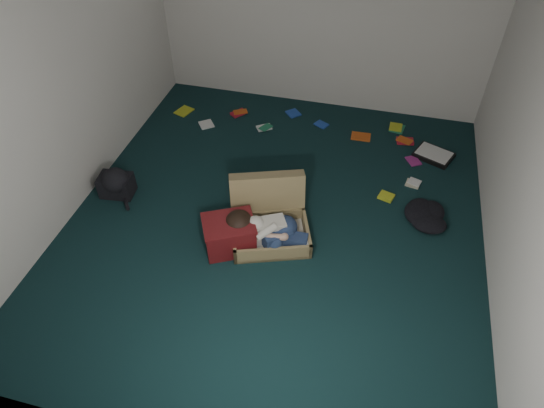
% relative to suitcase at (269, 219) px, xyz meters
% --- Properties ---
extents(floor, '(4.50, 4.50, 0.00)m').
position_rel_suitcase_xyz_m(floor, '(0.03, 0.16, -0.16)').
color(floor, black).
rests_on(floor, ground).
extents(wall_back, '(4.50, 0.00, 4.50)m').
position_rel_suitcase_xyz_m(wall_back, '(0.03, 2.41, 1.14)').
color(wall_back, silver).
rests_on(wall_back, ground).
extents(wall_front, '(4.50, 0.00, 4.50)m').
position_rel_suitcase_xyz_m(wall_front, '(0.03, -2.09, 1.14)').
color(wall_front, silver).
rests_on(wall_front, ground).
extents(wall_left, '(0.00, 4.50, 4.50)m').
position_rel_suitcase_xyz_m(wall_left, '(-1.97, 0.16, 1.14)').
color(wall_left, silver).
rests_on(wall_left, ground).
extents(wall_right, '(0.00, 4.50, 4.50)m').
position_rel_suitcase_xyz_m(wall_right, '(2.03, 0.16, 1.14)').
color(wall_right, silver).
rests_on(wall_right, ground).
extents(suitcase, '(0.91, 0.90, 0.53)m').
position_rel_suitcase_xyz_m(suitcase, '(0.00, 0.00, 0.00)').
color(suitcase, '#927E50').
rests_on(suitcase, floor).
extents(person, '(0.80, 0.41, 0.33)m').
position_rel_suitcase_xyz_m(person, '(0.01, -0.19, 0.04)').
color(person, silver).
rests_on(person, suitcase).
extents(maroon_bin, '(0.58, 0.54, 0.32)m').
position_rel_suitcase_xyz_m(maroon_bin, '(-0.30, -0.30, 0.00)').
color(maroon_bin, '#5A1214').
rests_on(maroon_bin, floor).
extents(backpack, '(0.45, 0.38, 0.25)m').
position_rel_suitcase_xyz_m(backpack, '(-1.67, 0.12, -0.03)').
color(backpack, black).
rests_on(backpack, floor).
extents(clothing_pile, '(0.44, 0.37, 0.13)m').
position_rel_suitcase_xyz_m(clothing_pile, '(1.44, 0.51, -0.09)').
color(clothing_pile, black).
rests_on(clothing_pile, floor).
extents(paper_tray, '(0.50, 0.44, 0.06)m').
position_rel_suitcase_xyz_m(paper_tray, '(1.54, 1.58, -0.13)').
color(paper_tray, black).
rests_on(paper_tray, floor).
extents(book_scatter, '(3.11, 1.53, 0.02)m').
position_rel_suitcase_xyz_m(book_scatter, '(0.21, 1.64, -0.15)').
color(book_scatter, '#C0CB23').
rests_on(book_scatter, floor).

